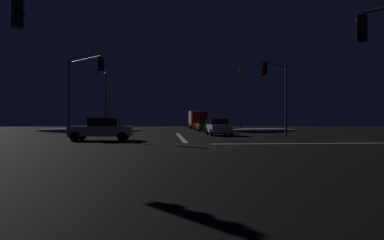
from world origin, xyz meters
The scene contains 16 objects.
ground centered at (0.00, 0.00, -0.05)m, with size 120.00×120.00×0.10m, color black.
stop_line_north centered at (0.00, 9.15, 0.00)m, with size 0.35×15.75×0.01m.
centre_line_ns centered at (0.00, 20.75, 0.00)m, with size 22.00×0.15×0.01m.
crosswalk_bar_east centered at (9.25, 0.00, 0.00)m, with size 15.75×0.40×0.01m.
snow_bank_left_curb centered at (-9.95, 18.80, 0.28)m, with size 11.93×1.50×0.56m.
snow_bank_right_curb centered at (9.95, 18.13, 0.26)m, with size 8.20×1.50×0.52m.
sedan_white centered at (3.69, 11.31, 0.80)m, with size 2.02×4.33×1.57m.
sedan_black centered at (4.15, 17.63, 0.80)m, with size 2.02×4.33×1.57m.
sedan_orange centered at (3.69, 22.84, 0.80)m, with size 2.02×4.33×1.57m.
sedan_red centered at (3.91, 29.56, 0.80)m, with size 2.02×4.33×1.57m.
box_truck centered at (4.03, 36.45, 1.71)m, with size 2.68×8.28×3.08m.
sedan_silver_crossing centered at (-5.70, 3.94, 0.80)m, with size 4.33×2.02×1.57m.
traffic_signal_nw centered at (-8.16, 8.16, 4.60)m, with size 3.67×3.67×6.64m.
traffic_signal_ne centered at (8.36, 8.36, 4.47)m, with size 3.16×3.16×6.51m.
streetlamp_left_far centered at (-10.25, 30.75, 4.99)m, with size 0.44×0.44×8.61m.
streetlamp_right_far centered at (10.25, 30.75, 5.42)m, with size 0.44×0.44×9.45m.
Camera 1 is at (-1.21, -19.51, 1.39)m, focal length 30.98 mm.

